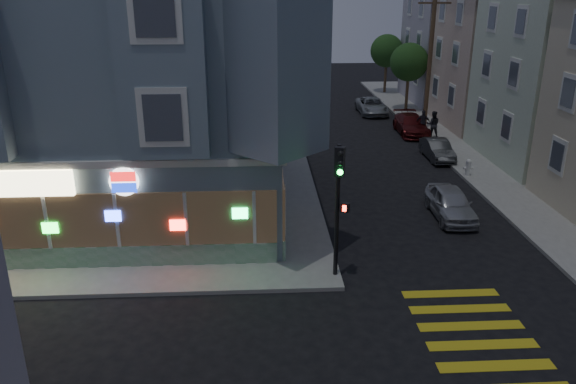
{
  "coord_description": "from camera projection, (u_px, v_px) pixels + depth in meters",
  "views": [
    {
      "loc": [
        0.19,
        -14.41,
        9.7
      ],
      "look_at": [
        1.3,
        5.76,
        2.21
      ],
      "focal_mm": 35.0,
      "sensor_mm": 36.0,
      "label": 1
    }
  ],
  "objects": [
    {
      "name": "row_house_c",
      "position": [
        530.0,
        60.0,
        39.65
      ],
      "size": [
        12.0,
        8.6,
        9.0
      ],
      "primitive_type": "cube",
      "color": "tan",
      "rests_on": "sidewalk_ne"
    },
    {
      "name": "parked_car_d",
      "position": [
        372.0,
        106.0,
        44.54
      ],
      "size": [
        2.12,
        4.55,
        1.26
      ],
      "primitive_type": "imported",
      "rotation": [
        0.0,
        0.0,
        0.01
      ],
      "color": "#949A9E",
      "rests_on": "ground"
    },
    {
      "name": "fire_hydrant",
      "position": [
        468.0,
        167.0,
        29.73
      ],
      "size": [
        0.51,
        0.3,
        0.89
      ],
      "color": "white",
      "rests_on": "sidewalk_ne"
    },
    {
      "name": "corner_building",
      "position": [
        117.0,
        78.0,
        24.81
      ],
      "size": [
        14.6,
        14.6,
        11.4
      ],
      "color": "slate",
      "rests_on": "sidewalk_nw"
    },
    {
      "name": "utility_pole",
      "position": [
        430.0,
        61.0,
        38.27
      ],
      "size": [
        2.2,
        0.3,
        9.0
      ],
      "color": "#4C3826",
      "rests_on": "sidewalk_ne"
    },
    {
      "name": "parked_car_c",
      "position": [
        411.0,
        125.0,
        38.49
      ],
      "size": [
        1.95,
        4.59,
        1.32
      ],
      "primitive_type": "imported",
      "rotation": [
        0.0,
        0.0,
        -0.02
      ],
      "color": "#561314",
      "rests_on": "ground"
    },
    {
      "name": "pedestrian_a",
      "position": [
        433.0,
        124.0,
        36.94
      ],
      "size": [
        0.98,
        0.83,
        1.78
      ],
      "primitive_type": "imported",
      "rotation": [
        0.0,
        0.0,
        2.94
      ],
      "color": "black",
      "rests_on": "sidewalk_ne"
    },
    {
      "name": "street_tree_far",
      "position": [
        387.0,
        51.0,
        51.69
      ],
      "size": [
        3.0,
        3.0,
        5.3
      ],
      "color": "#4C3826",
      "rests_on": "sidewalk_ne"
    },
    {
      "name": "row_house_d",
      "position": [
        483.0,
        38.0,
        47.81
      ],
      "size": [
        12.0,
        8.6,
        10.5
      ],
      "primitive_type": "cube",
      "color": "#96919F",
      "rests_on": "sidewalk_ne"
    },
    {
      "name": "parked_car_a",
      "position": [
        451.0,
        203.0,
        24.66
      ],
      "size": [
        1.69,
        3.96,
        1.33
      ],
      "primitive_type": "imported",
      "rotation": [
        0.0,
        0.0,
        -0.03
      ],
      "color": "#AAADB2",
      "rests_on": "ground"
    },
    {
      "name": "parked_car_b",
      "position": [
        437.0,
        150.0,
        32.95
      ],
      "size": [
        1.26,
        3.57,
        1.17
      ],
      "primitive_type": "imported",
      "rotation": [
        0.0,
        0.0,
        0.0
      ],
      "color": "#313335",
      "rests_on": "ground"
    },
    {
      "name": "ground",
      "position": [
        255.0,
        328.0,
        16.86
      ],
      "size": [
        120.0,
        120.0,
        0.0
      ],
      "primitive_type": "plane",
      "color": "black",
      "rests_on": "ground"
    },
    {
      "name": "pedestrian_b",
      "position": [
        423.0,
        123.0,
        37.71
      ],
      "size": [
        1.05,
        0.71,
        1.65
      ],
      "primitive_type": "imported",
      "rotation": [
        0.0,
        0.0,
        2.79
      ],
      "color": "#28242D",
      "rests_on": "sidewalk_ne"
    },
    {
      "name": "traffic_signal",
      "position": [
        339.0,
        190.0,
        18.48
      ],
      "size": [
        0.6,
        0.53,
        4.71
      ],
      "rotation": [
        0.0,
        0.0,
        -0.4
      ],
      "color": "black",
      "rests_on": "sidewalk_nw"
    },
    {
      "name": "street_tree_near",
      "position": [
        409.0,
        62.0,
        44.2
      ],
      "size": [
        3.0,
        3.0,
        5.3
      ],
      "color": "#4C3826",
      "rests_on": "sidewalk_ne"
    },
    {
      "name": "sidewalk_nw",
      "position": [
        54.0,
        137.0,
        37.67
      ],
      "size": [
        33.0,
        42.0,
        0.15
      ],
      "primitive_type": "cube",
      "color": "gray",
      "rests_on": "ground"
    }
  ]
}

